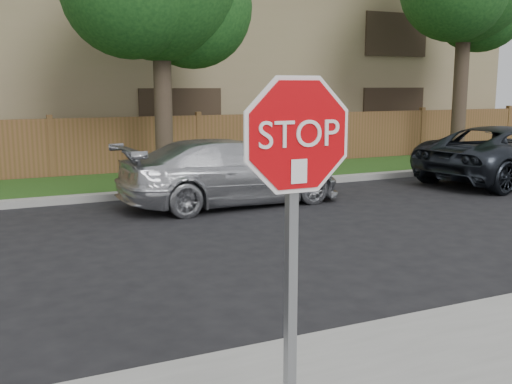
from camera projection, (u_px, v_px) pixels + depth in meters
name	position (u px, v px, depth m)	size (l,w,h in m)	color
ground	(204.00, 364.00, 5.32)	(90.00, 90.00, 0.00)	black
far_curb	(71.00, 199.00, 12.58)	(70.00, 0.30, 0.15)	gray
grass_strip	(61.00, 188.00, 14.06)	(70.00, 3.00, 0.12)	#1E4714
fence	(51.00, 150.00, 15.35)	(70.00, 0.12, 1.60)	brown
apartment_building	(27.00, 52.00, 19.87)	(35.20, 9.20, 7.20)	#908159
stop_sign	(295.00, 186.00, 3.71)	(1.01, 0.13, 2.55)	gray
sedan_right	(232.00, 172.00, 12.36)	(1.90, 4.68, 1.36)	silver
sedan_far_right	(509.00, 154.00, 15.19)	(2.37, 5.15, 1.43)	#272C34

